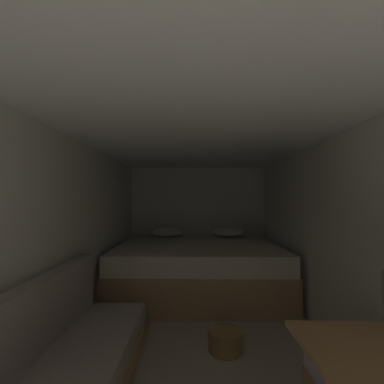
% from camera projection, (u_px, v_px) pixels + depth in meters
% --- Properties ---
extents(ground_plane, '(6.86, 6.86, 0.00)m').
position_uv_depth(ground_plane, '(201.00, 354.00, 2.27)').
color(ground_plane, '#B2A893').
extents(wall_back, '(2.57, 0.05, 1.98)m').
position_uv_depth(wall_back, '(197.00, 220.00, 4.75)').
color(wall_back, silver).
rests_on(wall_back, ground).
extents(wall_left, '(0.05, 4.86, 1.98)m').
position_uv_depth(wall_left, '(62.00, 243.00, 2.30)').
color(wall_left, silver).
rests_on(wall_left, ground).
extents(wall_right, '(0.05, 4.86, 1.98)m').
position_uv_depth(wall_right, '(341.00, 244.00, 2.28)').
color(wall_right, silver).
rests_on(wall_right, ground).
extents(ceiling_slab, '(2.57, 4.86, 0.05)m').
position_uv_depth(ceiling_slab, '(201.00, 132.00, 2.32)').
color(ceiling_slab, white).
rests_on(ceiling_slab, wall_left).
extents(bed, '(2.35, 1.76, 0.90)m').
position_uv_depth(bed, '(198.00, 267.00, 3.79)').
color(bed, tan).
rests_on(bed, ground).
extents(wicker_basket, '(0.31, 0.31, 0.18)m').
position_uv_depth(wicker_basket, '(225.00, 340.00, 2.33)').
color(wicker_basket, olive).
rests_on(wicker_basket, ground).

